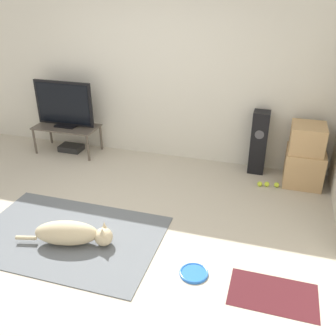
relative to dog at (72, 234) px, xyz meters
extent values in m
plane|color=#BCB29E|center=(0.05, 0.31, -0.14)|extent=(12.00, 12.00, 0.00)
cube|color=beige|center=(0.05, 2.41, 1.14)|extent=(8.00, 0.06, 2.55)
cube|color=slate|center=(-0.12, 0.10, -0.13)|extent=(1.95, 1.29, 0.01)
ellipsoid|color=beige|center=(-0.05, -0.01, 0.00)|extent=(0.69, 0.38, 0.27)
sphere|color=beige|center=(0.31, 0.08, -0.03)|extent=(0.19, 0.19, 0.19)
cone|color=beige|center=(0.30, 0.13, 0.07)|extent=(0.06, 0.06, 0.08)
cone|color=beige|center=(0.33, 0.03, 0.07)|extent=(0.06, 0.06, 0.08)
cylinder|color=beige|center=(-0.47, -0.12, -0.07)|extent=(0.22, 0.09, 0.04)
cylinder|color=blue|center=(1.29, -0.06, -0.13)|extent=(0.27, 0.27, 0.02)
torus|color=blue|center=(1.29, -0.06, -0.12)|extent=(0.27, 0.27, 0.02)
cube|color=tan|center=(2.27, 2.06, 0.09)|extent=(0.49, 0.51, 0.47)
cube|color=tan|center=(2.25, 2.06, 0.50)|extent=(0.42, 0.45, 0.35)
cube|color=black|center=(1.65, 2.22, 0.30)|extent=(0.22, 0.22, 0.89)
cylinder|color=#4C4C51|center=(1.65, 2.11, 0.46)|extent=(0.12, 0.00, 0.12)
cube|color=brown|center=(-1.24, 2.07, 0.27)|extent=(0.97, 0.49, 0.02)
cylinder|color=brown|center=(-1.70, 1.85, 0.06)|extent=(0.04, 0.04, 0.40)
cylinder|color=brown|center=(-0.78, 1.85, 0.06)|extent=(0.04, 0.04, 0.40)
cylinder|color=brown|center=(-1.70, 2.29, 0.06)|extent=(0.04, 0.04, 0.40)
cylinder|color=brown|center=(-0.78, 2.29, 0.06)|extent=(0.04, 0.04, 0.40)
cube|color=black|center=(-1.24, 2.07, 0.30)|extent=(0.32, 0.20, 0.03)
cube|color=black|center=(-1.24, 2.07, 0.64)|extent=(0.92, 0.04, 0.67)
cube|color=black|center=(-1.24, 2.06, 0.64)|extent=(0.85, 0.01, 0.60)
sphere|color=#C6E033|center=(1.96, 1.84, -0.11)|extent=(0.07, 0.07, 0.07)
sphere|color=#C6E033|center=(1.83, 1.82, -0.11)|extent=(0.07, 0.07, 0.07)
sphere|color=#C6E033|center=(1.74, 1.80, -0.11)|extent=(0.07, 0.07, 0.07)
cube|color=black|center=(-1.23, 2.10, -0.10)|extent=(0.35, 0.25, 0.09)
cube|color=#47191E|center=(2.01, -0.11, -0.14)|extent=(0.76, 0.46, 0.01)
camera|label=1|loc=(1.82, -2.67, 2.31)|focal=40.00mm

